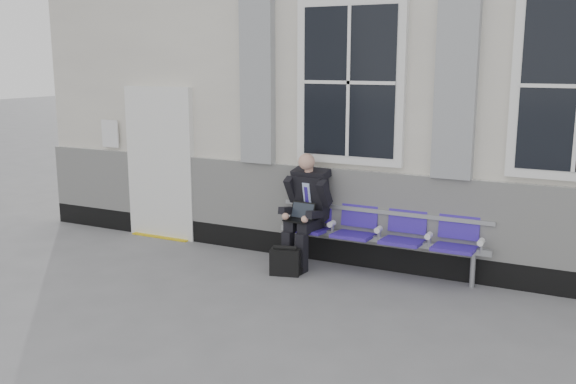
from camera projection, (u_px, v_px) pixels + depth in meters
The scene contains 5 objects.
ground at pixel (508, 341), 5.83m from camera, with size 70.00×70.00×0.00m, color slate.
station_building at pixel (558, 82), 8.42m from camera, with size 14.40×4.40×4.49m.
bench at pixel (380, 228), 7.61m from camera, with size 2.60×0.47×0.91m.
businessman at pixel (307, 205), 7.86m from camera, with size 0.58×0.78×1.41m.
briefcase at pixel (285, 262), 7.60m from camera, with size 0.38×0.23×0.36m.
Camera 1 is at (0.66, -5.75, 2.51)m, focal length 40.00 mm.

